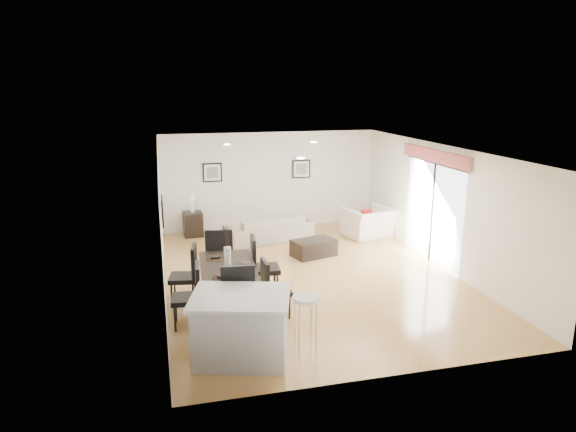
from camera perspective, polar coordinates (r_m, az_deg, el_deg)
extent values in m
plane|color=#B18D48|center=(11.00, 2.47, -6.66)|extent=(8.00, 8.00, 0.00)
cube|color=white|center=(14.39, -2.01, 3.95)|extent=(6.00, 0.04, 2.70)
cube|color=white|center=(7.04, 11.95, -7.58)|extent=(6.00, 0.04, 2.70)
cube|color=white|center=(10.18, -13.87, -0.84)|extent=(0.04, 8.00, 2.70)
cube|color=white|center=(11.79, 16.66, 1.03)|extent=(0.04, 8.00, 2.70)
cube|color=white|center=(10.35, 2.63, 7.43)|extent=(6.00, 8.00, 0.02)
imported|color=#A29983|center=(13.37, -2.18, -1.34)|extent=(2.43, 1.42, 0.67)
imported|color=beige|center=(13.83, 8.93, -0.71)|extent=(1.43, 1.31, 0.79)
imported|color=#406029|center=(12.87, 28.88, -3.70)|extent=(0.67, 0.60, 0.70)
imported|color=#406029|center=(14.62, 21.37, -0.93)|extent=(0.41, 0.41, 0.68)
cube|color=black|center=(9.22, -6.68, -5.85)|extent=(1.06, 1.98, 0.06)
cylinder|color=black|center=(8.52, -8.95, -10.61)|extent=(0.08, 0.08, 0.74)
cylinder|color=black|center=(10.19, -9.40, -6.37)|extent=(0.08, 0.08, 0.74)
cylinder|color=black|center=(8.58, -3.26, -10.26)|extent=(0.08, 0.08, 0.74)
cylinder|color=black|center=(10.24, -4.68, -6.11)|extent=(0.08, 0.08, 0.74)
cube|color=black|center=(8.82, -11.25, -9.03)|extent=(0.52, 0.52, 0.08)
cube|color=black|center=(8.70, -9.96, -7.14)|extent=(0.10, 0.49, 0.58)
cylinder|color=black|center=(9.11, -12.35, -10.12)|extent=(0.04, 0.04, 0.44)
cylinder|color=black|center=(9.10, -9.94, -10.03)|extent=(0.04, 0.04, 0.44)
cylinder|color=black|center=(8.77, -12.45, -11.13)|extent=(0.04, 0.04, 0.44)
cylinder|color=black|center=(8.75, -9.94, -11.05)|extent=(0.04, 0.04, 0.44)
cube|color=black|center=(9.72, -11.57, -6.74)|extent=(0.57, 0.57, 0.09)
cube|color=black|center=(9.58, -10.39, -4.99)|extent=(0.15, 0.50, 0.59)
cylinder|color=black|center=(10.02, -12.47, -7.78)|extent=(0.04, 0.04, 0.45)
cylinder|color=black|center=(9.97, -10.25, -7.78)|extent=(0.04, 0.04, 0.45)
cylinder|color=black|center=(9.67, -12.79, -8.64)|extent=(0.04, 0.04, 0.45)
cylinder|color=black|center=(9.61, -10.48, -8.65)|extent=(0.04, 0.04, 0.45)
cube|color=black|center=(9.01, -1.27, -8.34)|extent=(0.48, 0.48, 0.08)
cube|color=black|center=(8.86, -2.56, -6.71)|extent=(0.07, 0.47, 0.56)
cylinder|color=black|center=(9.00, 0.17, -10.14)|extent=(0.04, 0.04, 0.43)
cylinder|color=black|center=(8.91, -2.12, -10.40)|extent=(0.04, 0.04, 0.43)
cylinder|color=black|center=(9.32, -0.45, -9.25)|extent=(0.04, 0.04, 0.43)
cylinder|color=black|center=(9.24, -2.66, -9.48)|extent=(0.04, 0.04, 0.43)
cube|color=black|center=(9.87, -2.53, -5.91)|extent=(0.57, 0.57, 0.09)
cube|color=black|center=(9.74, -3.90, -4.14)|extent=(0.11, 0.53, 0.63)
cylinder|color=black|center=(9.81, -1.16, -7.83)|extent=(0.04, 0.04, 0.48)
cylinder|color=black|center=(9.77, -3.59, -7.96)|extent=(0.04, 0.04, 0.48)
cylinder|color=black|center=(10.19, -1.49, -6.96)|extent=(0.04, 0.04, 0.48)
cylinder|color=black|center=(10.15, -3.82, -7.09)|extent=(0.04, 0.04, 0.48)
cube|color=black|center=(8.13, -5.41, -10.47)|extent=(0.58, 0.58, 0.09)
cube|color=black|center=(8.21, -5.59, -7.64)|extent=(0.54, 0.11, 0.64)
cylinder|color=black|center=(8.06, -6.77, -13.06)|extent=(0.04, 0.04, 0.49)
cylinder|color=black|center=(8.43, -6.93, -11.76)|extent=(0.04, 0.04, 0.49)
cylinder|color=black|center=(8.08, -3.71, -12.89)|extent=(0.04, 0.04, 0.49)
cylinder|color=black|center=(8.46, -4.02, -11.60)|extent=(0.04, 0.04, 0.49)
cube|color=black|center=(10.51, -7.58, -4.68)|extent=(0.61, 0.61, 0.09)
cube|color=black|center=(10.18, -7.67, -3.30)|extent=(0.54, 0.14, 0.64)
cylinder|color=black|center=(10.80, -6.38, -5.76)|extent=(0.04, 0.04, 0.49)
cylinder|color=black|center=(10.41, -6.38, -6.56)|extent=(0.04, 0.04, 0.49)
cylinder|color=black|center=(10.81, -8.63, -5.81)|extent=(0.04, 0.04, 0.49)
cylinder|color=black|center=(10.42, -8.72, -6.61)|extent=(0.04, 0.04, 0.49)
cylinder|color=white|center=(9.15, -6.72, -4.56)|extent=(0.13, 0.13, 0.37)
cylinder|color=black|center=(9.25, -4.71, -5.48)|extent=(0.36, 0.36, 0.01)
cylinder|color=black|center=(9.24, -4.72, -5.29)|extent=(0.19, 0.19, 0.05)
cylinder|color=black|center=(9.67, -8.03, -4.69)|extent=(0.36, 0.36, 0.01)
cylinder|color=black|center=(9.66, -8.04, -4.51)|extent=(0.19, 0.19, 0.05)
cylinder|color=black|center=(8.72, -7.29, -6.81)|extent=(0.36, 0.36, 0.01)
cylinder|color=black|center=(8.71, -7.30, -6.62)|extent=(0.19, 0.19, 0.05)
cube|color=black|center=(12.20, 2.85, -3.55)|extent=(1.12, 0.85, 0.40)
cube|color=black|center=(13.99, -10.50, -0.88)|extent=(0.51, 0.51, 0.66)
cylinder|color=white|center=(13.89, -10.58, 0.82)|extent=(0.11, 0.11, 0.20)
cone|color=silver|center=(13.84, -10.63, 1.73)|extent=(0.24, 0.24, 0.26)
cube|color=#AF1618|center=(13.64, 8.72, 0.03)|extent=(0.34, 0.21, 0.32)
cube|color=silver|center=(7.75, -5.23, -12.39)|extent=(1.53, 1.31, 0.93)
cube|color=#BDBDBF|center=(7.54, -5.32, -9.01)|extent=(1.67, 1.44, 0.07)
cylinder|color=silver|center=(7.78, 1.96, -9.16)|extent=(0.40, 0.40, 0.06)
cylinder|color=silver|center=(8.10, 2.59, -11.43)|extent=(0.03, 0.03, 0.84)
cylinder|color=silver|center=(8.04, 0.75, -11.64)|extent=(0.03, 0.03, 0.84)
cylinder|color=silver|center=(7.81, 1.26, -12.46)|extent=(0.03, 0.03, 0.84)
cylinder|color=silver|center=(7.88, 3.15, -12.23)|extent=(0.03, 0.03, 0.84)
cube|color=black|center=(14.07, -8.40, 4.80)|extent=(0.52, 0.03, 0.52)
cube|color=white|center=(14.07, -8.40, 4.80)|extent=(0.44, 0.04, 0.44)
cube|color=#51514C|center=(14.07, -8.40, 4.80)|extent=(0.30, 0.04, 0.30)
cube|color=black|center=(14.52, 1.49, 5.25)|extent=(0.52, 0.03, 0.52)
cube|color=white|center=(14.52, 1.49, 5.25)|extent=(0.44, 0.04, 0.44)
cube|color=#51514C|center=(14.52, 1.49, 5.25)|extent=(0.30, 0.04, 0.30)
cube|color=black|center=(9.91, -13.78, 0.55)|extent=(0.03, 0.52, 0.52)
cube|color=white|center=(9.91, -13.78, 0.55)|extent=(0.04, 0.44, 0.44)
cube|color=#51514C|center=(9.91, -13.78, 0.55)|extent=(0.04, 0.30, 0.30)
cube|color=white|center=(12.08, 15.79, 0.30)|extent=(0.02, 2.40, 2.25)
cube|color=black|center=(12.07, 15.71, 0.30)|extent=(0.03, 0.05, 2.25)
cube|color=black|center=(11.86, 16.08, 5.67)|extent=(0.03, 2.50, 0.05)
cube|color=maroon|center=(11.82, 15.96, 6.44)|extent=(0.10, 2.70, 0.28)
plane|color=gray|center=(13.48, 22.97, -3.85)|extent=(6.00, 6.00, 0.00)
cube|color=#303033|center=(14.00, 27.26, 0.16)|extent=(0.08, 5.50, 1.80)
cube|color=brown|center=(15.72, 21.21, 2.57)|extent=(0.35, 0.35, 2.00)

